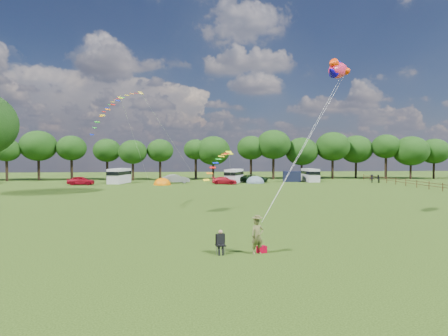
{
  "coord_description": "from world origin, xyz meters",
  "views": [
    {
      "loc": [
        -2.49,
        -21.95,
        5.05
      ],
      "look_at": [
        0.0,
        8.0,
        4.0
      ],
      "focal_mm": 30.0,
      "sensor_mm": 36.0,
      "label": 1
    }
  ],
  "objects": [
    {
      "name": "walker_a",
      "position": [
        30.69,
        42.61,
        0.74
      ],
      "size": [
        0.84,
        0.78,
        1.48
      ],
      "primitive_type": "imported",
      "rotation": [
        0.0,
        0.0,
        3.75
      ],
      "color": "black",
      "rests_on": "ground"
    },
    {
      "name": "tree_line",
      "position": [
        5.3,
        54.99,
        6.35
      ],
      "size": [
        102.98,
        10.98,
        10.27
      ],
      "color": "black",
      "rests_on": "ground"
    },
    {
      "name": "tent_greyblue",
      "position": [
        8.64,
        44.39,
        0.02
      ],
      "size": [
        3.41,
        3.74,
        2.54
      ],
      "color": "slate",
      "rests_on": "ground"
    },
    {
      "name": "walker_b",
      "position": [
        30.05,
        43.62,
        0.75
      ],
      "size": [
        0.97,
        0.46,
        1.49
      ],
      "primitive_type": "imported",
      "rotation": [
        0.0,
        0.0,
        3.13
      ],
      "color": "black",
      "rests_on": "ground"
    },
    {
      "name": "campervan_b",
      "position": [
        -15.63,
        45.99,
        1.41
      ],
      "size": [
        3.52,
        5.74,
        2.62
      ],
      "rotation": [
        0.0,
        0.0,
        1.32
      ],
      "color": "silver",
      "rests_on": "ground"
    },
    {
      "name": "kite_bag",
      "position": [
        1.04,
        -3.03,
        0.17
      ],
      "size": [
        0.56,
        0.49,
        0.34
      ],
      "primitive_type": "cube",
      "rotation": [
        0.0,
        0.0,
        0.43
      ],
      "color": "#BB001D",
      "rests_on": "ground"
    },
    {
      "name": "ground_plane",
      "position": [
        0.0,
        0.0,
        0.0
      ],
      "size": [
        180.0,
        180.0,
        0.0
      ],
      "primitive_type": "plane",
      "color": "black",
      "rests_on": "ground"
    },
    {
      "name": "campervan_d",
      "position": [
        19.68,
        47.16,
        1.31
      ],
      "size": [
        2.22,
        5.0,
        2.43
      ],
      "rotation": [
        0.0,
        0.0,
        1.59
      ],
      "color": "#B3B3B6",
      "rests_on": "ground"
    },
    {
      "name": "car_a",
      "position": [
        -21.27,
        42.43,
        0.74
      ],
      "size": [
        4.56,
        2.03,
        1.49
      ],
      "primitive_type": "imported",
      "rotation": [
        0.0,
        0.0,
        1.51
      ],
      "color": "#A90C1E",
      "rests_on": "ground"
    },
    {
      "name": "streamer_kite_a",
      "position": [
        -13.84,
        30.06,
        11.32
      ],
      "size": [
        3.3,
        5.51,
        5.74
      ],
      "rotation": [
        0.0,
        0.0,
        0.67
      ],
      "color": "#FFF009",
      "rests_on": "ground"
    },
    {
      "name": "camp_chair",
      "position": [
        -1.1,
        -3.03,
        0.74
      ],
      "size": [
        0.57,
        0.57,
        1.24
      ],
      "rotation": [
        0.0,
        0.0,
        0.15
      ],
      "color": "#99999E",
      "rests_on": "ground"
    },
    {
      "name": "streamer_kite_c",
      "position": [
        0.23,
        14.93,
        4.53
      ],
      "size": [
        3.24,
        4.9,
        2.83
      ],
      "rotation": [
        0.0,
        0.0,
        0.38
      ],
      "color": "#CCD510",
      "rests_on": "ground"
    },
    {
      "name": "tent_orange",
      "position": [
        -7.68,
        41.57,
        0.02
      ],
      "size": [
        2.99,
        3.27,
        2.34
      ],
      "color": "#E86B00",
      "rests_on": "ground"
    },
    {
      "name": "fish_kite",
      "position": [
        8.58,
        6.23,
        11.61
      ],
      "size": [
        2.98,
        3.16,
        1.84
      ],
      "rotation": [
        0.0,
        -0.21,
        0.84
      ],
      "color": "#F6224A",
      "rests_on": "ground"
    },
    {
      "name": "awning_navy",
      "position": [
        16.12,
        47.32,
        0.99
      ],
      "size": [
        3.56,
        3.06,
        1.99
      ],
      "primitive_type": "cube",
      "rotation": [
        0.0,
        0.0,
        -0.16
      ],
      "color": "black",
      "rests_on": "ground"
    },
    {
      "name": "streamer_kite_b",
      "position": [
        -9.65,
        17.78,
        10.7
      ],
      "size": [
        4.23,
        4.61,
        3.77
      ],
      "rotation": [
        0.0,
        0.0,
        0.68
      ],
      "color": "gold",
      "rests_on": "ground"
    },
    {
      "name": "fence",
      "position": [
        32.0,
        34.5,
        0.7
      ],
      "size": [
        0.12,
        33.12,
        1.2
      ],
      "color": "#472D19",
      "rests_on": "ground"
    },
    {
      "name": "campervan_c",
      "position": [
        4.93,
        45.39,
        1.32
      ],
      "size": [
        4.01,
        5.43,
        2.45
      ],
      "rotation": [
        0.0,
        0.0,
        1.14
      ],
      "color": "silver",
      "rests_on": "ground"
    },
    {
      "name": "car_b",
      "position": [
        -5.53,
        45.06,
        0.78
      ],
      "size": [
        4.69,
        2.57,
        1.57
      ],
      "primitive_type": "imported",
      "rotation": [
        0.0,
        0.0,
        1.79
      ],
      "color": "gray",
      "rests_on": "ground"
    },
    {
      "name": "car_d",
      "position": [
        8.61,
        45.97,
        0.73
      ],
      "size": [
        5.68,
        3.26,
        1.46
      ],
      "primitive_type": "imported",
      "rotation": [
        0.0,
        0.0,
        1.41
      ],
      "color": "black",
      "rests_on": "ground"
    },
    {
      "name": "car_c",
      "position": [
        2.93,
        42.22,
        0.63
      ],
      "size": [
        4.53,
        3.01,
        1.26
      ],
      "primitive_type": "imported",
      "rotation": [
        0.0,
        0.0,
        1.25
      ],
      "color": "red",
      "rests_on": "ground"
    },
    {
      "name": "kite_flyer",
      "position": [
        0.77,
        -3.28,
        0.92
      ],
      "size": [
        0.76,
        0.6,
        1.84
      ],
      "primitive_type": "imported",
      "rotation": [
        0.0,
        0.0,
        0.26
      ],
      "color": "brown",
      "rests_on": "ground"
    }
  ]
}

